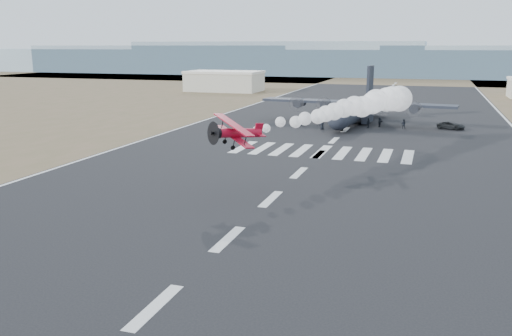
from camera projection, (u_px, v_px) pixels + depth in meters
The scene contains 20 objects.
ground at pixel (155, 307), 31.67m from camera, with size 500.00×500.00×0.00m, color black.
scrub_far at pixel (400, 79), 245.03m from camera, with size 500.00×80.00×0.00m, color brown.
runway_markings at pixel (334, 140), 87.33m from camera, with size 60.00×260.00×0.01m, color silver, non-canonical shape.
ridge_seg_a at pixel (74, 60), 330.15m from camera, with size 150.00×50.00×13.00m, color #879DAB.
ridge_seg_b at pixel (170, 59), 310.35m from camera, with size 150.00×50.00×15.00m, color #879DAB.
ridge_seg_c at pixel (279, 58), 290.56m from camera, with size 150.00×50.00×17.00m, color #879DAB.
ridge_seg_d at pixel (404, 63), 271.42m from camera, with size 150.00×50.00×13.00m, color #879DAB.
hangar_left at pixel (224, 81), 181.09m from camera, with size 24.50×14.50×6.70m.
aerobatic_biplane at pixel (236, 133), 53.62m from camera, with size 6.26×6.02×3.19m.
smoke_trail at pixel (376, 103), 78.50m from camera, with size 14.65×37.62×4.04m.
transport_aircraft at pixel (357, 109), 106.05m from camera, with size 37.63×30.91×10.85m.
support_vehicle at pixel (451, 125), 98.98m from camera, with size 2.24×4.86×1.35m, color black.
crew_a at pixel (319, 120), 103.82m from camera, with size 0.68×0.56×1.86m, color black.
crew_b at pixel (303, 121), 102.74m from camera, with size 0.89×0.55×1.84m, color black.
crew_c at pixel (321, 124), 98.98m from camera, with size 1.18×0.55×1.83m, color black.
crew_d at pixel (368, 123), 100.19m from camera, with size 1.09×0.56×1.87m, color black.
crew_e at pixel (322, 125), 98.52m from camera, with size 0.87×0.54×1.79m, color black.
crew_f at pixel (380, 122), 101.39m from camera, with size 1.65×0.53×1.78m, color black.
crew_g at pixel (353, 121), 103.77m from camera, with size 0.64×0.52×1.75m, color black.
crew_h at pixel (403, 124), 99.08m from camera, with size 0.88×0.54×1.81m, color black.
Camera 1 is at (14.63, -25.84, 14.93)m, focal length 38.00 mm.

